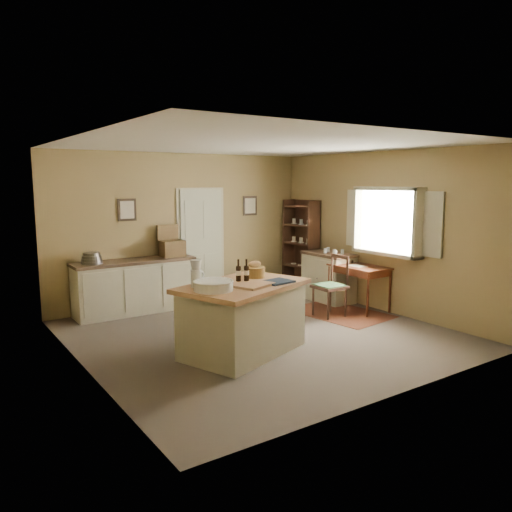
{
  "coord_description": "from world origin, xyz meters",
  "views": [
    {
      "loc": [
        -4.01,
        -5.74,
        2.21
      ],
      "look_at": [
        -0.07,
        0.04,
        1.15
      ],
      "focal_mm": 35.0,
      "sensor_mm": 36.0,
      "label": 1
    }
  ],
  "objects_px": {
    "writing_desk": "(359,271)",
    "desk_chair": "(330,287)",
    "sideboard": "(135,284)",
    "right_cabinet": "(329,276)",
    "work_island": "(242,316)",
    "shelving_unit": "(302,246)"
  },
  "relations": [
    {
      "from": "work_island",
      "to": "desk_chair",
      "type": "bearing_deg",
      "value": -2.0
    },
    {
      "from": "right_cabinet",
      "to": "shelving_unit",
      "type": "distance_m",
      "value": 1.06
    },
    {
      "from": "sideboard",
      "to": "shelving_unit",
      "type": "xyz_separation_m",
      "value": [
        3.4,
        -0.27,
        0.43
      ]
    },
    {
      "from": "desk_chair",
      "to": "writing_desk",
      "type": "bearing_deg",
      "value": 5.52
    },
    {
      "from": "desk_chair",
      "to": "sideboard",
      "type": "bearing_deg",
      "value": 142.37
    },
    {
      "from": "writing_desk",
      "to": "desk_chair",
      "type": "bearing_deg",
      "value": -175.75
    },
    {
      "from": "desk_chair",
      "to": "right_cabinet",
      "type": "height_order",
      "value": "right_cabinet"
    },
    {
      "from": "work_island",
      "to": "right_cabinet",
      "type": "distance_m",
      "value": 3.21
    },
    {
      "from": "sideboard",
      "to": "writing_desk",
      "type": "bearing_deg",
      "value": -31.36
    },
    {
      "from": "work_island",
      "to": "writing_desk",
      "type": "bearing_deg",
      "value": -5.25
    },
    {
      "from": "writing_desk",
      "to": "desk_chair",
      "type": "relative_size",
      "value": 1.01
    },
    {
      "from": "right_cabinet",
      "to": "desk_chair",
      "type": "bearing_deg",
      "value": -131.7
    },
    {
      "from": "right_cabinet",
      "to": "sideboard",
      "type": "bearing_deg",
      "value": 159.46
    },
    {
      "from": "writing_desk",
      "to": "desk_chair",
      "type": "xyz_separation_m",
      "value": [
        -0.73,
        -0.05,
        -0.18
      ]
    },
    {
      "from": "writing_desk",
      "to": "work_island",
      "type": "bearing_deg",
      "value": -165.84
    },
    {
      "from": "right_cabinet",
      "to": "shelving_unit",
      "type": "bearing_deg",
      "value": 81.1
    },
    {
      "from": "sideboard",
      "to": "right_cabinet",
      "type": "distance_m",
      "value": 3.47
    },
    {
      "from": "work_island",
      "to": "right_cabinet",
      "type": "xyz_separation_m",
      "value": [
        2.85,
        1.48,
        -0.02
      ]
    },
    {
      "from": "sideboard",
      "to": "work_island",
      "type": "bearing_deg",
      "value": -81.47
    },
    {
      "from": "work_island",
      "to": "writing_desk",
      "type": "distance_m",
      "value": 2.94
    },
    {
      "from": "desk_chair",
      "to": "shelving_unit",
      "type": "xyz_separation_m",
      "value": [
        0.88,
        1.77,
        0.42
      ]
    },
    {
      "from": "writing_desk",
      "to": "shelving_unit",
      "type": "xyz_separation_m",
      "value": [
        0.15,
        1.71,
        0.24
      ]
    }
  ]
}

